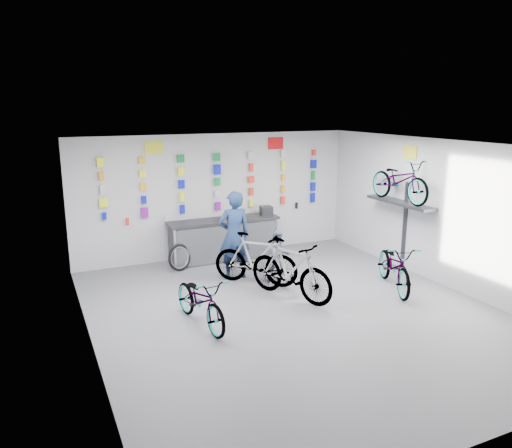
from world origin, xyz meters
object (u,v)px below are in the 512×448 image
counter (224,240)px  bike_right (395,266)px  bike_service (256,259)px  clerk (234,235)px  bike_left (201,300)px  bike_center (290,270)px  customer (279,256)px

counter → bike_right: counter is taller
bike_service → clerk: clerk is taller
bike_left → clerk: bearing=46.0°
bike_left → bike_center: bearing=4.3°
counter → customer: (0.49, -1.94, 0.08)m
bike_center → customer: size_ratio=1.73×
clerk → bike_left: bearing=59.4°
clerk → bike_center: bearing=114.3°
bike_service → customer: customer is taller
counter → bike_right: bearing=-53.8°
bike_left → bike_service: size_ratio=0.93×
bike_service → bike_center: bearing=-119.1°
bike_left → customer: customer is taller
bike_center → clerk: clerk is taller
customer → bike_service: bearing=174.8°
counter → bike_center: (0.25, -2.88, 0.10)m
counter → bike_left: bearing=-117.4°
clerk → customer: 1.05m
clerk → customer: (0.77, -0.61, -0.39)m
bike_right → customer: (-1.93, 1.38, 0.07)m
bike_center → clerk: size_ratio=1.01×
bike_left → clerk: 2.50m
counter → customer: customer is taller
bike_left → clerk: size_ratio=0.89×
bike_center → bike_right: size_ratio=1.04×
counter → clerk: clerk is taller
bike_left → bike_center: (1.97, 0.43, 0.13)m
bike_service → customer: (0.52, -0.05, 0.01)m
bike_right → clerk: size_ratio=0.98×
customer → counter: bearing=104.6°
bike_center → bike_service: 1.03m
counter → bike_left: (-1.71, -3.31, -0.04)m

